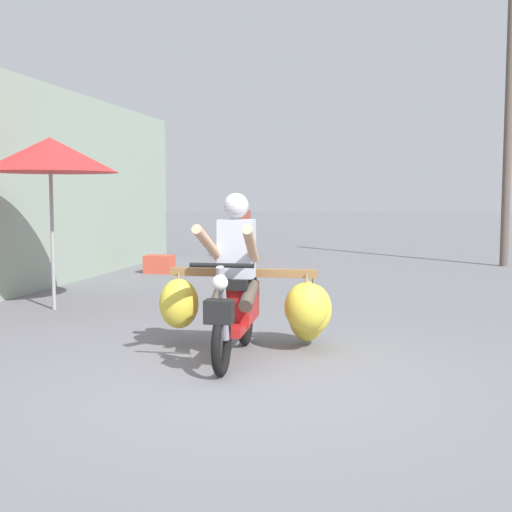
{
  "coord_description": "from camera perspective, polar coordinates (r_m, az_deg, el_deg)",
  "views": [
    {
      "loc": [
        1.14,
        -5.27,
        1.55
      ],
      "look_at": [
        -0.32,
        1.79,
        0.9
      ],
      "focal_mm": 46.64,
      "sensor_mm": 36.0,
      "label": 1
    }
  ],
  "objects": [
    {
      "name": "utility_pole",
      "position": [
        15.76,
        20.84,
        10.76
      ],
      "size": [
        0.18,
        0.18,
        6.36
      ],
      "primitive_type": "cylinder",
      "color": "brown",
      "rests_on": "ground"
    },
    {
      "name": "motorbike_main_loaded",
      "position": [
        6.59,
        0.38,
        -3.76
      ],
      "size": [
        1.79,
        1.87,
        1.58
      ],
      "color": "black",
      "rests_on": "ground"
    },
    {
      "name": "market_umbrella_near_shop",
      "position": [
        9.43,
        -17.25,
        8.27
      ],
      "size": [
        1.81,
        1.81,
        2.34
      ],
      "color": "#99999E",
      "rests_on": "ground"
    },
    {
      "name": "motorbike_distant_ahead_left",
      "position": [
        16.28,
        -1.06,
        1.71
      ],
      "size": [
        0.5,
        1.62,
        1.4
      ],
      "color": "black",
      "rests_on": "ground"
    },
    {
      "name": "produce_crate",
      "position": [
        13.56,
        -8.29,
        -0.69
      ],
      "size": [
        0.56,
        0.4,
        0.36
      ],
      "primitive_type": "cube",
      "color": "#CC4C38",
      "rests_on": "ground"
    },
    {
      "name": "ground_plane",
      "position": [
        5.61,
        -0.53,
        -10.89
      ],
      "size": [
        120.0,
        120.0,
        0.0
      ],
      "primitive_type": "plane",
      "color": "slate"
    }
  ]
}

